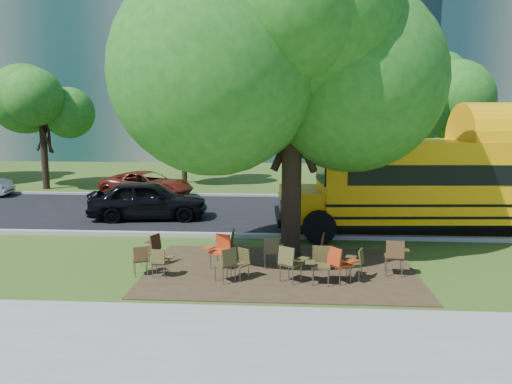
# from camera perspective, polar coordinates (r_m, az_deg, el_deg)

# --- Properties ---
(ground) EXTENTS (160.00, 160.00, 0.00)m
(ground) POSITION_cam_1_polar(r_m,az_deg,el_deg) (13.77, -1.34, -8.33)
(ground) COLOR #36551A
(ground) RESTS_ON ground
(sidewalk) EXTENTS (60.00, 4.00, 0.04)m
(sidewalk) POSITION_cam_1_polar(r_m,az_deg,el_deg) (9.14, -4.26, -17.58)
(sidewalk) COLOR gray
(sidewalk) RESTS_ON ground
(dirt_patch) EXTENTS (7.00, 4.50, 0.03)m
(dirt_patch) POSITION_cam_1_polar(r_m,az_deg,el_deg) (13.24, 2.83, -8.99)
(dirt_patch) COLOR #382819
(dirt_patch) RESTS_ON ground
(asphalt_road) EXTENTS (80.00, 8.00, 0.04)m
(asphalt_road) POSITION_cam_1_polar(r_m,az_deg,el_deg) (20.53, 0.39, -2.44)
(asphalt_road) COLOR black
(asphalt_road) RESTS_ON ground
(kerb_near) EXTENTS (80.00, 0.25, 0.14)m
(kerb_near) POSITION_cam_1_polar(r_m,az_deg,el_deg) (16.63, -0.42, -5.02)
(kerb_near) COLOR gray
(kerb_near) RESTS_ON ground
(kerb_far) EXTENTS (80.00, 0.25, 0.14)m
(kerb_far) POSITION_cam_1_polar(r_m,az_deg,el_deg) (24.55, 0.95, -0.43)
(kerb_far) COLOR gray
(kerb_far) RESTS_ON ground
(building_main) EXTENTS (38.00, 16.00, 22.00)m
(building_main) POSITION_cam_1_polar(r_m,az_deg,el_deg) (50.41, -7.08, 16.84)
(building_main) COLOR slate
(building_main) RESTS_ON ground
(bg_tree_0) EXTENTS (5.20, 5.20, 7.18)m
(bg_tree_0) POSITION_cam_1_polar(r_m,az_deg,el_deg) (29.23, -23.36, 9.22)
(bg_tree_0) COLOR black
(bg_tree_0) RESTS_ON ground
(bg_tree_2) EXTENTS (4.80, 4.80, 6.62)m
(bg_tree_2) POSITION_cam_1_polar(r_m,az_deg,el_deg) (29.74, -8.34, 9.15)
(bg_tree_2) COLOR black
(bg_tree_2) RESTS_ON ground
(bg_tree_3) EXTENTS (5.60, 5.60, 7.84)m
(bg_tree_3) POSITION_cam_1_polar(r_m,az_deg,el_deg) (27.95, 18.20, 10.49)
(bg_tree_3) COLOR black
(bg_tree_3) RESTS_ON ground
(main_tree) EXTENTS (7.20, 7.20, 9.22)m
(main_tree) POSITION_cam_1_polar(r_m,az_deg,el_deg) (14.11, 4.24, 15.12)
(main_tree) COLOR black
(main_tree) RESTS_ON ground
(school_bus) EXTENTS (13.24, 3.79, 3.20)m
(school_bus) POSITION_cam_1_polar(r_m,az_deg,el_deg) (18.65, 25.21, 1.22)
(school_bus) COLOR #F3A507
(school_bus) RESTS_ON ground
(chair_0) EXTENTS (0.54, 0.62, 0.79)m
(chair_0) POSITION_cam_1_polar(r_m,az_deg,el_deg) (13.08, -12.96, -7.28)
(chair_0) COLOR #4C351B
(chair_0) RESTS_ON ground
(chair_1) EXTENTS (0.53, 0.45, 0.77)m
(chair_1) POSITION_cam_1_polar(r_m,az_deg,el_deg) (12.80, -10.88, -7.62)
(chair_1) COLOR #4E4722
(chair_1) RESTS_ON ground
(chair_2) EXTENTS (0.60, 0.76, 0.89)m
(chair_2) POSITION_cam_1_polar(r_m,az_deg,el_deg) (12.23, -3.31, -7.90)
(chair_2) COLOR #413D1C
(chair_2) RESTS_ON ground
(chair_3) EXTENTS (0.67, 0.53, 0.79)m
(chair_3) POSITION_cam_1_polar(r_m,az_deg,el_deg) (12.48, -1.81, -7.85)
(chair_3) COLOR #4B4420
(chair_3) RESTS_ON ground
(chair_4) EXTENTS (0.80, 0.63, 0.94)m
(chair_4) POSITION_cam_1_polar(r_m,az_deg,el_deg) (12.19, 3.95, -7.81)
(chair_4) COLOR #4B4820
(chair_4) RESTS_ON ground
(chair_5) EXTENTS (0.64, 0.54, 0.93)m
(chair_5) POSITION_cam_1_polar(r_m,az_deg,el_deg) (12.22, 7.31, -7.87)
(chair_5) COLOR #4A4120
(chair_5) RESTS_ON ground
(chair_6) EXTENTS (0.50, 0.63, 0.80)m
(chair_6) POSITION_cam_1_polar(r_m,az_deg,el_deg) (12.68, 11.42, -7.71)
(chair_6) COLOR #423D1C
(chair_6) RESTS_ON ground
(chair_7) EXTENTS (0.79, 0.63, 0.93)m
(chair_7) POSITION_cam_1_polar(r_m,az_deg,el_deg) (12.27, 9.50, -7.84)
(chair_7) COLOR #A63311
(chair_7) RESTS_ON ground
(chair_8) EXTENTS (0.56, 0.71, 0.88)m
(chair_8) POSITION_cam_1_polar(r_m,az_deg,el_deg) (13.86, -11.77, -6.05)
(chair_8) COLOR #422617
(chair_8) RESTS_ON ground
(chair_9) EXTENTS (0.75, 0.59, 0.93)m
(chair_9) POSITION_cam_1_polar(r_m,az_deg,el_deg) (13.30, -4.14, -6.41)
(chair_9) COLOR red
(chair_9) RESTS_ON ground
(chair_10) EXTENTS (0.55, 0.61, 0.94)m
(chair_10) POSITION_cam_1_polar(r_m,az_deg,el_deg) (13.69, -2.15, -5.90)
(chair_10) COLOR #473F1E
(chair_10) RESTS_ON ground
(chair_11) EXTENTS (0.58, 0.57, 0.88)m
(chair_11) POSITION_cam_1_polar(r_m,az_deg,el_deg) (13.33, 1.86, -6.50)
(chair_11) COLOR brown
(chair_11) RESTS_ON ground
(chair_12) EXTENTS (0.55, 0.67, 0.93)m
(chair_12) POSITION_cam_1_polar(r_m,az_deg,el_deg) (13.44, 8.15, -6.31)
(chair_12) COLOR #412C17
(chair_12) RESTS_ON ground
(chair_13) EXTENTS (0.68, 0.57, 0.97)m
(chair_13) POSITION_cam_1_polar(r_m,az_deg,el_deg) (13.14, 15.67, -6.81)
(chair_13) COLOR #4C361B
(chair_13) RESTS_ON ground
(black_car) EXTENTS (4.70, 2.36, 1.54)m
(black_car) POSITION_cam_1_polar(r_m,az_deg,el_deg) (19.75, -12.18, -0.90)
(black_car) COLOR black
(black_car) RESTS_ON ground
(bg_car_red) EXTENTS (5.04, 3.44, 1.28)m
(bg_car_red) POSITION_cam_1_polar(r_m,az_deg,el_deg) (24.92, -12.35, 0.83)
(bg_car_red) COLOR #56190E
(bg_car_red) RESTS_ON ground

